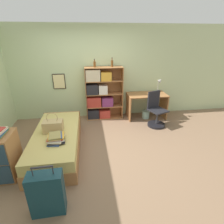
% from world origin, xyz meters
% --- Properties ---
extents(ground_plane, '(14.00, 14.00, 0.00)m').
position_xyz_m(ground_plane, '(0.00, 0.00, 0.00)').
color(ground_plane, '#84664C').
extents(wall_back, '(10.00, 0.09, 2.60)m').
position_xyz_m(wall_back, '(-0.00, 1.77, 1.30)').
color(wall_back, beige).
rests_on(wall_back, ground_plane).
extents(bed, '(0.91, 2.06, 0.47)m').
position_xyz_m(bed, '(-0.71, 0.02, 0.23)').
color(bed, '#A36B3D').
rests_on(bed, ground_plane).
extents(handbag, '(0.39, 0.24, 0.42)m').
position_xyz_m(handbag, '(-0.75, 0.02, 0.59)').
color(handbag, tan).
rests_on(handbag, bed).
extents(book_stack_on_bed, '(0.35, 0.39, 0.15)m').
position_xyz_m(book_stack_on_bed, '(-0.64, -0.37, 0.54)').
color(book_stack_on_bed, '#334C84').
rests_on(book_stack_on_bed, bed).
extents(suitcase, '(0.46, 0.22, 0.79)m').
position_xyz_m(suitcase, '(-0.62, -1.45, 0.33)').
color(suitcase, '#143842').
rests_on(suitcase, ground_plane).
extents(dresser, '(0.53, 0.54, 0.81)m').
position_xyz_m(dresser, '(-1.54, -0.62, 0.40)').
color(dresser, '#A36B3D').
rests_on(dresser, ground_plane).
extents(bookcase, '(1.05, 0.34, 1.51)m').
position_xyz_m(bookcase, '(0.32, 1.55, 0.73)').
color(bookcase, '#A36B3D').
rests_on(bookcase, ground_plane).
extents(bottle_green, '(0.07, 0.07, 0.22)m').
position_xyz_m(bottle_green, '(0.20, 1.53, 1.59)').
color(bottle_green, brown).
rests_on(bottle_green, bookcase).
extents(bottle_brown, '(0.06, 0.06, 0.24)m').
position_xyz_m(bottle_brown, '(0.68, 1.55, 1.60)').
color(bottle_brown, brown).
rests_on(bottle_brown, bookcase).
extents(desk, '(1.13, 0.62, 0.73)m').
position_xyz_m(desk, '(1.69, 1.41, 0.51)').
color(desk, '#A36B3D').
rests_on(desk, ground_plane).
extents(desk_lamp, '(0.21, 0.16, 0.48)m').
position_xyz_m(desk_lamp, '(2.02, 1.38, 1.05)').
color(desk_lamp, '#ADA89E').
rests_on(desk_lamp, desk).
extents(desk_chair, '(0.56, 0.56, 0.94)m').
position_xyz_m(desk_chair, '(1.79, 0.86, 0.30)').
color(desk_chair, black).
rests_on(desk_chair, ground_plane).
extents(waste_bin, '(0.22, 0.22, 0.22)m').
position_xyz_m(waste_bin, '(1.68, 1.35, 0.11)').
color(waste_bin, '#99C1B2').
rests_on(waste_bin, ground_plane).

